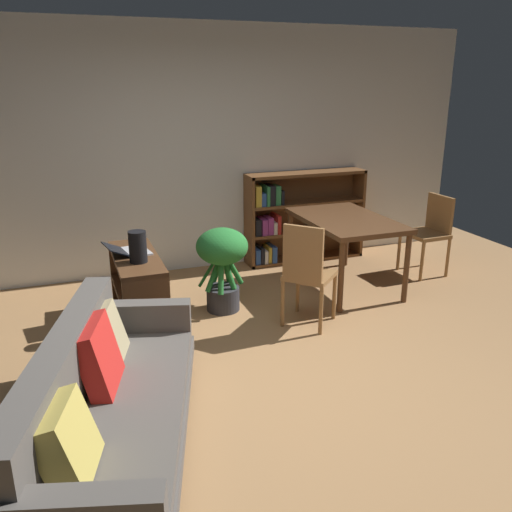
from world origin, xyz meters
name	(u,v)px	position (x,y,z in m)	size (l,w,h in m)	color
ground_plane	(284,379)	(0.00, 0.00, 0.00)	(8.16, 8.16, 0.00)	#A87A4C
back_wall_panel	(191,151)	(0.00, 2.70, 1.35)	(6.80, 0.10, 2.70)	silver
fabric_couch	(103,399)	(-1.30, -0.36, 0.34)	(1.32, 2.21, 0.73)	#56351E
media_console	(138,290)	(-0.84, 1.37, 0.32)	(0.38, 1.07, 0.64)	#56351E
open_laptop	(129,250)	(-0.89, 1.46, 0.66)	(0.43, 0.38, 0.10)	silver
desk_speaker	(138,247)	(-0.84, 1.18, 0.77)	(0.15, 0.15, 0.27)	black
potted_floor_plant	(222,259)	(-0.05, 1.37, 0.52)	(0.49, 0.49, 0.81)	#333338
dining_table	(346,225)	(1.33, 1.52, 0.67)	(0.82, 1.29, 0.75)	#56351E
dining_chair_near	(307,270)	(0.54, 0.77, 0.53)	(0.56, 0.56, 0.95)	olive
dining_chair_far	(430,229)	(2.44, 1.57, 0.51)	(0.41, 0.46, 0.89)	olive
bookshelf	(296,217)	(1.22, 2.53, 0.54)	(1.47, 0.30, 1.08)	brown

